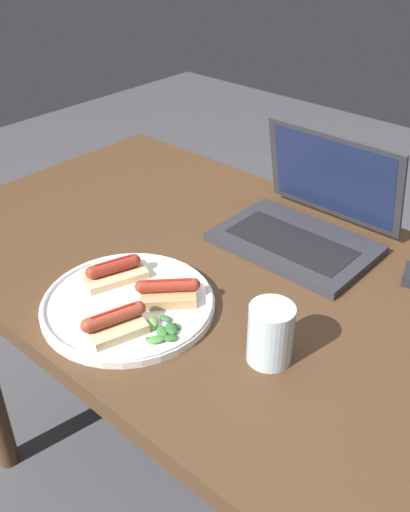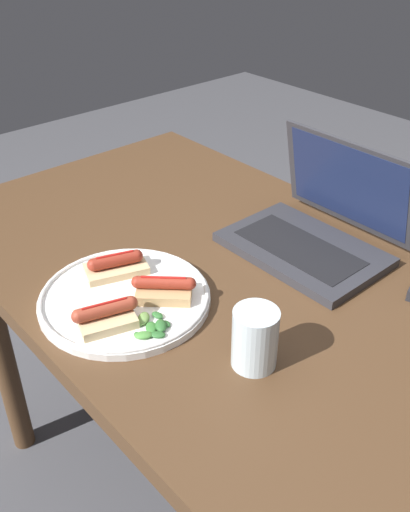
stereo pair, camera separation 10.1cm
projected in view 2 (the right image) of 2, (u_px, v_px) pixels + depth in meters
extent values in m
cube|color=#4C331E|center=(244.00, 289.00, 1.06)|extent=(1.37, 0.74, 0.04)
cylinder|color=#4C331E|center=(171.00, 267.00, 1.80)|extent=(0.06, 0.06, 0.74)
cylinder|color=#4C331E|center=(1.00, 348.00, 1.49)|extent=(0.06, 0.06, 0.74)
cube|color=#2D2D33|center=(303.00, 249.00, 1.12)|extent=(0.31, 0.20, 0.02)
cube|color=black|center=(299.00, 247.00, 1.11)|extent=(0.25, 0.11, 0.00)
cube|color=#2D2D33|center=(348.00, 183.00, 1.13)|extent=(0.31, 0.05, 0.19)
cube|color=#192347|center=(347.00, 184.00, 1.13)|extent=(0.28, 0.04, 0.17)
cylinder|color=white|center=(125.00, 299.00, 0.99)|extent=(0.30, 0.30, 0.01)
torus|color=white|center=(125.00, 295.00, 0.99)|extent=(0.29, 0.29, 0.01)
cube|color=#D6B784|center=(106.00, 319.00, 0.92)|extent=(0.09, 0.11, 0.02)
cylinder|color=#9E3D28|center=(105.00, 309.00, 0.91)|extent=(0.05, 0.09, 0.02)
sphere|color=#9E3D28|center=(131.00, 303.00, 0.93)|extent=(0.02, 0.02, 0.02)
sphere|color=#9E3D28|center=(78.00, 316.00, 0.90)|extent=(0.02, 0.02, 0.02)
cylinder|color=red|center=(104.00, 304.00, 0.91)|extent=(0.03, 0.07, 0.01)
cube|color=#D6B784|center=(116.00, 269.00, 1.05)|extent=(0.10, 0.13, 0.01)
cylinder|color=maroon|center=(115.00, 260.00, 1.04)|extent=(0.05, 0.08, 0.02)
sphere|color=maroon|center=(94.00, 265.00, 1.02)|extent=(0.02, 0.02, 0.02)
sphere|color=maroon|center=(137.00, 256.00, 1.05)|extent=(0.02, 0.02, 0.02)
cylinder|color=red|center=(115.00, 255.00, 1.03)|extent=(0.03, 0.07, 0.00)
cube|color=tan|center=(164.00, 292.00, 0.98)|extent=(0.11, 0.11, 0.02)
cylinder|color=maroon|center=(164.00, 283.00, 0.97)|extent=(0.08, 0.08, 0.02)
sphere|color=maroon|center=(138.00, 282.00, 0.97)|extent=(0.02, 0.02, 0.02)
sphere|color=maroon|center=(190.00, 284.00, 0.97)|extent=(0.02, 0.02, 0.02)
cylinder|color=red|center=(163.00, 278.00, 0.97)|extent=(0.06, 0.06, 0.00)
ellipsoid|color=#387A33|center=(151.00, 328.00, 0.91)|extent=(0.03, 0.03, 0.01)
ellipsoid|color=#2D662D|center=(167.00, 324.00, 0.92)|extent=(0.02, 0.01, 0.01)
ellipsoid|color=#2D662D|center=(161.00, 325.00, 0.91)|extent=(0.04, 0.03, 0.01)
ellipsoid|color=#709E4C|center=(144.00, 318.00, 0.93)|extent=(0.04, 0.04, 0.01)
ellipsoid|color=#2D662D|center=(157.00, 315.00, 0.94)|extent=(0.02, 0.02, 0.01)
ellipsoid|color=#2D662D|center=(158.00, 335.00, 0.90)|extent=(0.03, 0.03, 0.01)
ellipsoid|color=#2D662D|center=(137.00, 335.00, 0.90)|extent=(0.02, 0.01, 0.00)
ellipsoid|color=#4C8E3D|center=(143.00, 335.00, 0.90)|extent=(0.03, 0.03, 0.01)
ellipsoid|color=#709E4C|center=(136.00, 323.00, 0.92)|extent=(0.03, 0.03, 0.01)
cylinder|color=silver|center=(255.00, 338.00, 0.84)|extent=(0.07, 0.07, 0.10)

